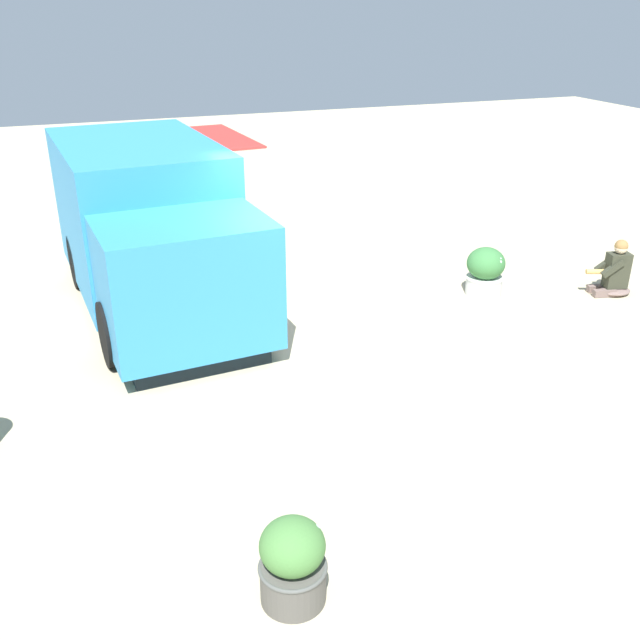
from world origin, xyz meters
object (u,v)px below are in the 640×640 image
at_px(person_customer, 614,273).
at_px(planter_flowering_far, 485,271).
at_px(food_truck, 152,233).
at_px(planter_flowering_near, 293,562).

height_order(person_customer, planter_flowering_far, person_customer).
relative_size(food_truck, person_customer, 5.87).
height_order(food_truck, planter_flowering_far, food_truck).
height_order(food_truck, planter_flowering_near, food_truck).
relative_size(food_truck, planter_flowering_far, 6.78).
distance_m(person_customer, planter_flowering_far, 2.04).
bearing_deg(planter_flowering_near, food_truck, -88.92).
xyz_separation_m(food_truck, planter_flowering_near, (-0.12, 6.28, -0.76)).
bearing_deg(food_truck, planter_flowering_far, 164.01).
height_order(food_truck, person_customer, food_truck).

